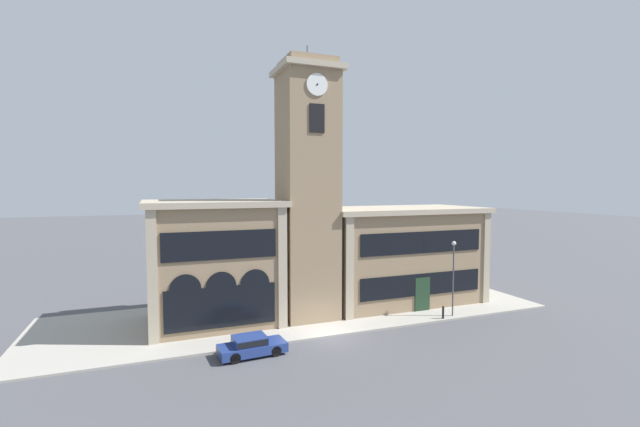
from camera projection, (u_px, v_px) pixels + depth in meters
ground_plane at (331, 337)px, 31.40m from camera, size 300.00×300.00×0.00m
sidewalk_kerb at (303, 313)px, 37.29m from camera, size 42.67×12.70×0.15m
clock_tower at (308, 191)px, 35.43m from camera, size 5.07×5.07×22.52m
town_hall_left_wing at (214, 261)px, 34.64m from camera, size 10.70×8.49×9.96m
town_hall_right_wing at (399, 254)px, 41.00m from camera, size 15.55×8.49×9.07m
parked_car_near at (251, 345)px, 28.00m from camera, size 4.49×2.14×1.32m
street_lamp at (453, 268)px, 35.89m from camera, size 0.36×0.36×6.35m
bollard at (443, 312)px, 35.37m from camera, size 0.18×0.18×1.06m
fire_hydrant at (254, 339)px, 29.58m from camera, size 0.22×0.22×0.87m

